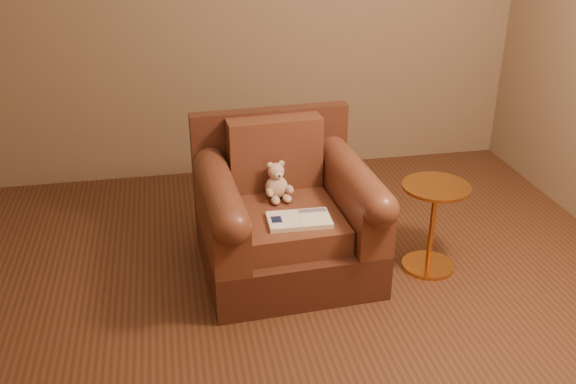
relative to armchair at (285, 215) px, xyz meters
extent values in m
plane|color=#4D2C1A|center=(0.01, -0.57, -0.32)|extent=(4.00, 4.00, 0.00)
cube|color=#432216|center=(0.00, -0.04, -0.19)|extent=(0.97, 0.93, 0.26)
cube|color=#432216|center=(-0.02, 0.35, 0.22)|extent=(0.93, 0.14, 0.58)
cube|color=brown|center=(0.00, -0.09, 0.01)|extent=(0.57, 0.68, 0.14)
cube|color=brown|center=(-0.01, 0.23, 0.28)|extent=(0.55, 0.18, 0.42)
cube|color=brown|center=(-0.37, -0.11, 0.09)|extent=(0.23, 0.80, 0.30)
cube|color=brown|center=(0.38, -0.07, 0.09)|extent=(0.23, 0.80, 0.30)
cylinder|color=brown|center=(-0.37, -0.11, 0.23)|extent=(0.23, 0.80, 0.19)
cylinder|color=brown|center=(0.38, -0.07, 0.23)|extent=(0.23, 0.80, 0.19)
ellipsoid|color=tan|center=(-0.03, 0.09, 0.14)|extent=(0.13, 0.12, 0.14)
sphere|color=tan|center=(-0.03, 0.10, 0.23)|extent=(0.09, 0.09, 0.09)
ellipsoid|color=tan|center=(-0.06, 0.09, 0.27)|extent=(0.04, 0.02, 0.04)
ellipsoid|color=tan|center=(0.00, 0.11, 0.27)|extent=(0.04, 0.02, 0.04)
ellipsoid|color=beige|center=(-0.02, 0.05, 0.22)|extent=(0.04, 0.03, 0.04)
sphere|color=black|center=(-0.02, 0.04, 0.23)|extent=(0.01, 0.01, 0.01)
ellipsoid|color=tan|center=(-0.08, 0.03, 0.14)|extent=(0.04, 0.08, 0.04)
ellipsoid|color=tan|center=(0.04, 0.04, 0.14)|extent=(0.04, 0.08, 0.04)
ellipsoid|color=tan|center=(-0.05, 0.00, 0.10)|extent=(0.05, 0.08, 0.04)
ellipsoid|color=tan|center=(0.02, 0.02, 0.10)|extent=(0.05, 0.08, 0.04)
cube|color=beige|center=(0.03, -0.23, 0.09)|extent=(0.34, 0.21, 0.02)
cube|color=white|center=(-0.05, -0.23, 0.10)|extent=(0.17, 0.20, 0.00)
cube|color=white|center=(0.12, -0.23, 0.10)|extent=(0.17, 0.20, 0.00)
cube|color=beige|center=(0.03, -0.23, 0.10)|extent=(0.01, 0.20, 0.00)
cube|color=#0F1638|center=(-0.09, -0.23, 0.10)|extent=(0.06, 0.07, 0.00)
cube|color=slate|center=(0.12, -0.16, 0.10)|extent=(0.15, 0.05, 0.00)
cylinder|color=gold|center=(0.81, -0.19, -0.31)|extent=(0.30, 0.30, 0.02)
cylinder|color=gold|center=(0.81, -0.19, -0.06)|extent=(0.03, 0.03, 0.49)
cylinder|color=gold|center=(0.81, -0.19, 0.19)|extent=(0.37, 0.37, 0.02)
cylinder|color=gold|center=(0.81, -0.19, 0.18)|extent=(0.03, 0.03, 0.02)
camera|label=1|loc=(-0.59, -3.13, 1.69)|focal=40.00mm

